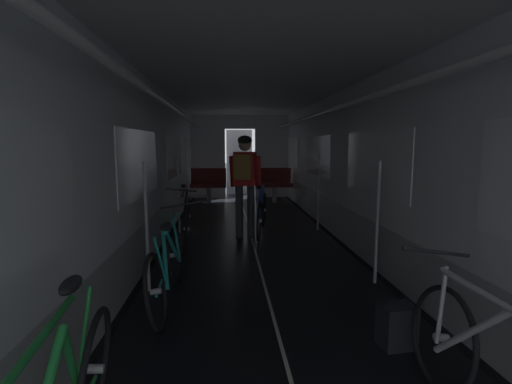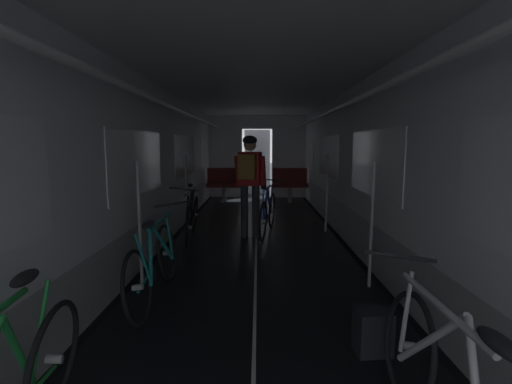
{
  "view_description": "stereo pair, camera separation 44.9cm",
  "coord_description": "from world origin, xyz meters",
  "px_view_note": "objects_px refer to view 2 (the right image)",
  "views": [
    {
      "loc": [
        -0.42,
        -1.72,
        1.57
      ],
      "look_at": [
        0.0,
        3.31,
        0.91
      ],
      "focal_mm": 25.16,
      "sensor_mm": 36.0,
      "label": 1
    },
    {
      "loc": [
        0.03,
        -1.74,
        1.57
      ],
      "look_at": [
        0.0,
        3.31,
        0.91
      ],
      "focal_mm": 25.16,
      "sensor_mm": 36.0,
      "label": 2
    }
  ],
  "objects_px": {
    "bench_seat_far_right": "(290,182)",
    "bicycle_black": "(192,217)",
    "bicycle_blue_in_aisle": "(268,213)",
    "person_cyclist_aisle": "(250,175)",
    "bicycle_teal": "(155,263)",
    "backpack_on_floor": "(373,331)",
    "bench_seat_far_left": "(224,182)"
  },
  "relations": [
    {
      "from": "bicycle_teal",
      "to": "bicycle_black",
      "type": "height_order",
      "value": "bicycle_teal"
    },
    {
      "from": "bicycle_black",
      "to": "person_cyclist_aisle",
      "type": "bearing_deg",
      "value": 8.61
    },
    {
      "from": "bench_seat_far_right",
      "to": "bicycle_blue_in_aisle",
      "type": "height_order",
      "value": "bench_seat_far_right"
    },
    {
      "from": "bicycle_black",
      "to": "bicycle_blue_in_aisle",
      "type": "relative_size",
      "value": 1.01
    },
    {
      "from": "bicycle_teal",
      "to": "bicycle_black",
      "type": "relative_size",
      "value": 1.0
    },
    {
      "from": "bench_seat_far_left",
      "to": "backpack_on_floor",
      "type": "xyz_separation_m",
      "value": [
        1.8,
        -7.25,
        -0.4
      ]
    },
    {
      "from": "person_cyclist_aisle",
      "to": "bicycle_blue_in_aisle",
      "type": "distance_m",
      "value": 0.8
    },
    {
      "from": "bicycle_teal",
      "to": "backpack_on_floor",
      "type": "bearing_deg",
      "value": -26.22
    },
    {
      "from": "bench_seat_far_right",
      "to": "bicycle_blue_in_aisle",
      "type": "distance_m",
      "value": 3.65
    },
    {
      "from": "bicycle_blue_in_aisle",
      "to": "person_cyclist_aisle",
      "type": "bearing_deg",
      "value": -139.5
    },
    {
      "from": "person_cyclist_aisle",
      "to": "bench_seat_far_right",
      "type": "bearing_deg",
      "value": 75.28
    },
    {
      "from": "bicycle_black",
      "to": "bicycle_blue_in_aisle",
      "type": "xyz_separation_m",
      "value": [
        1.27,
        0.41,
        0.0
      ]
    },
    {
      "from": "bicycle_teal",
      "to": "backpack_on_floor",
      "type": "distance_m",
      "value": 2.15
    },
    {
      "from": "bicycle_teal",
      "to": "person_cyclist_aisle",
      "type": "bearing_deg",
      "value": 69.81
    },
    {
      "from": "bench_seat_far_left",
      "to": "backpack_on_floor",
      "type": "distance_m",
      "value": 7.49
    },
    {
      "from": "person_cyclist_aisle",
      "to": "bicycle_blue_in_aisle",
      "type": "xyz_separation_m",
      "value": [
        0.31,
        0.27,
        -0.69
      ]
    },
    {
      "from": "bench_seat_far_right",
      "to": "bicycle_teal",
      "type": "distance_m",
      "value": 6.6
    },
    {
      "from": "bench_seat_far_left",
      "to": "person_cyclist_aisle",
      "type": "distance_m",
      "value": 3.95
    },
    {
      "from": "bench_seat_far_right",
      "to": "backpack_on_floor",
      "type": "distance_m",
      "value": 7.27
    },
    {
      "from": "bench_seat_far_right",
      "to": "person_cyclist_aisle",
      "type": "xyz_separation_m",
      "value": [
        -1.01,
        -3.84,
        0.5
      ]
    },
    {
      "from": "bicycle_blue_in_aisle",
      "to": "bicycle_black",
      "type": "bearing_deg",
      "value": -162.03
    },
    {
      "from": "person_cyclist_aisle",
      "to": "backpack_on_floor",
      "type": "bearing_deg",
      "value": -73.48
    },
    {
      "from": "bicycle_black",
      "to": "bicycle_teal",
      "type": "bearing_deg",
      "value": -88.78
    },
    {
      "from": "bench_seat_far_left",
      "to": "bicycle_teal",
      "type": "height_order",
      "value": "bicycle_teal"
    },
    {
      "from": "bench_seat_far_right",
      "to": "person_cyclist_aisle",
      "type": "bearing_deg",
      "value": -104.72
    },
    {
      "from": "bicycle_black",
      "to": "backpack_on_floor",
      "type": "relative_size",
      "value": 4.98
    },
    {
      "from": "bicycle_teal",
      "to": "bicycle_black",
      "type": "bearing_deg",
      "value": 91.22
    },
    {
      "from": "person_cyclist_aisle",
      "to": "bicycle_blue_in_aisle",
      "type": "bearing_deg",
      "value": 40.5
    },
    {
      "from": "bench_seat_far_left",
      "to": "bicycle_teal",
      "type": "distance_m",
      "value": 6.31
    },
    {
      "from": "bench_seat_far_left",
      "to": "person_cyclist_aisle",
      "type": "bearing_deg",
      "value": -78.37
    },
    {
      "from": "bench_seat_far_right",
      "to": "backpack_on_floor",
      "type": "relative_size",
      "value": 2.89
    },
    {
      "from": "bench_seat_far_right",
      "to": "bicycle_black",
      "type": "height_order",
      "value": "bench_seat_far_right"
    }
  ]
}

